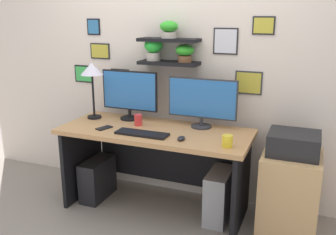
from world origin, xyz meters
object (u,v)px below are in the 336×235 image
object	(u,v)px
keyboard	(142,134)
drawer_cabinet	(289,193)
computer_tower_right	(219,195)
coffee_mug	(227,141)
monitor_left	(130,93)
computer_mouse	(181,138)
pen_cup	(138,120)
desk_lamp	(92,73)
desk	(158,150)
monitor_right	(202,101)
printer	(294,143)
computer_tower_left	(98,179)
cell_phone	(104,128)

from	to	relation	value
keyboard	drawer_cabinet	world-z (taller)	keyboard
computer_tower_right	drawer_cabinet	bearing A→B (deg)	3.48
coffee_mug	drawer_cabinet	bearing A→B (deg)	30.82
coffee_mug	computer_tower_right	xyz separation A→B (m)	(-0.10, 0.24, -0.58)
monitor_left	computer_mouse	bearing A→B (deg)	-31.36
monitor_left	pen_cup	distance (m)	0.30
monitor_left	desk_lamp	xyz separation A→B (m)	(-0.33, -0.10, 0.18)
desk	monitor_right	xyz separation A→B (m)	(0.35, 0.16, 0.44)
monitor_right	printer	distance (m)	0.82
computer_tower_left	keyboard	bearing A→B (deg)	-16.67
computer_tower_left	pen_cup	bearing A→B (deg)	8.19
computer_tower_right	cell_phone	bearing A→B (deg)	-169.46
desk_lamp	computer_tower_left	world-z (taller)	desk_lamp
pen_cup	computer_mouse	bearing A→B (deg)	-25.63
computer_mouse	computer_tower_left	distance (m)	1.08
desk_lamp	pen_cup	size ratio (longest dim) A/B	5.23
coffee_mug	drawer_cabinet	world-z (taller)	coffee_mug
desk	computer_tower_left	bearing A→B (deg)	-174.27
monitor_left	pen_cup	size ratio (longest dim) A/B	5.48
cell_phone	coffee_mug	xyz separation A→B (m)	(1.09, -0.05, 0.04)
computer_mouse	keyboard	bearing A→B (deg)	178.82
coffee_mug	drawer_cabinet	size ratio (longest dim) A/B	0.14
computer_tower_left	computer_tower_right	bearing A→B (deg)	2.43
desk	computer_tower_left	xyz separation A→B (m)	(-0.60, -0.06, -0.35)
keyboard	pen_cup	size ratio (longest dim) A/B	4.40
desk	keyboard	world-z (taller)	keyboard
printer	drawer_cabinet	bearing A→B (deg)	90.00
monitor_left	cell_phone	distance (m)	0.44
desk_lamp	computer_tower_right	size ratio (longest dim) A/B	1.21
monitor_right	cell_phone	world-z (taller)	monitor_right
desk_lamp	coffee_mug	world-z (taller)	desk_lamp
desk_lamp	computer_tower_right	distance (m)	1.58
desk	coffee_mug	distance (m)	0.76
monitor_left	keyboard	world-z (taller)	monitor_left
keyboard	printer	world-z (taller)	printer
monitor_right	pen_cup	xyz separation A→B (m)	(-0.53, -0.16, -0.18)
pen_cup	computer_tower_right	xyz separation A→B (m)	(0.75, -0.01, -0.58)
desk	desk_lamp	xyz separation A→B (m)	(-0.68, 0.06, 0.64)
monitor_right	desk_lamp	bearing A→B (deg)	-174.40
desk	drawer_cabinet	bearing A→B (deg)	1.18
desk	desk_lamp	size ratio (longest dim) A/B	3.13
keyboard	coffee_mug	xyz separation A→B (m)	(0.71, -0.02, 0.04)
printer	monitor_right	bearing A→B (deg)	169.86
coffee_mug	drawer_cabinet	distance (m)	0.70
pen_cup	monitor_right	bearing A→B (deg)	17.00
pen_cup	drawer_cabinet	size ratio (longest dim) A/B	0.15
printer	computer_tower_left	xyz separation A→B (m)	(-1.73, -0.08, -0.56)
monitor_left	computer_tower_right	world-z (taller)	monitor_left
drawer_cabinet	computer_tower_left	world-z (taller)	drawer_cabinet
monitor_right	computer_tower_left	bearing A→B (deg)	-166.78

